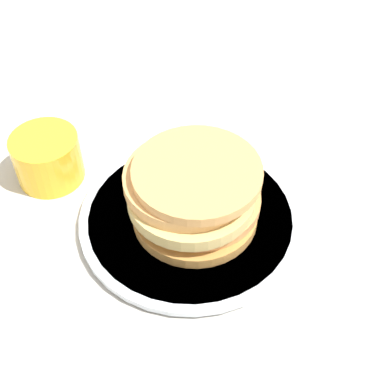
# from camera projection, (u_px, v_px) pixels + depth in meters

# --- Properties ---
(ground_plane) EXTENTS (4.00, 4.00, 0.00)m
(ground_plane) POSITION_uv_depth(u_px,v_px,m) (172.00, 213.00, 0.62)
(ground_plane) COLOR #BCB7AD
(plate) EXTENTS (0.25, 0.25, 0.01)m
(plate) POSITION_uv_depth(u_px,v_px,m) (192.00, 215.00, 0.61)
(plate) COLOR silver
(plate) RESTS_ON ground_plane
(pancake_stack) EXTENTS (0.15, 0.15, 0.07)m
(pancake_stack) POSITION_uv_depth(u_px,v_px,m) (194.00, 192.00, 0.59)
(pancake_stack) COLOR #BC833D
(pancake_stack) RESTS_ON plate
(juice_glass) EXTENTS (0.08, 0.08, 0.06)m
(juice_glass) POSITION_uv_depth(u_px,v_px,m) (48.00, 158.00, 0.64)
(juice_glass) COLOR yellow
(juice_glass) RESTS_ON ground_plane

